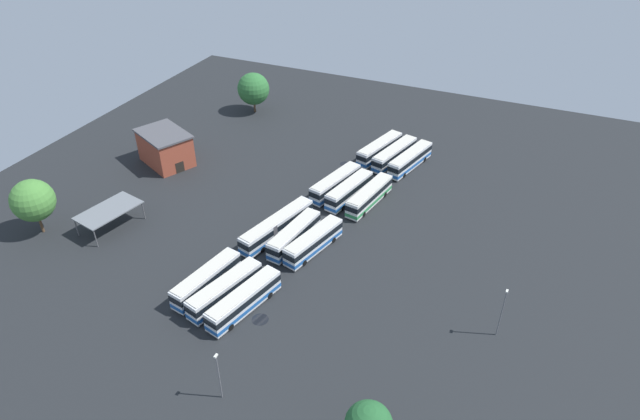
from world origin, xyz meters
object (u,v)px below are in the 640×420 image
(bus_row0_slot1, at_px, (225,290))
(bus_row2_slot1, at_px, (349,190))
(bus_row1_slot2, at_px, (277,226))
(bus_row2_slot0, at_px, (369,196))
(bus_row0_slot2, at_px, (207,280))
(maintenance_shelter, at_px, (109,211))
(bus_row1_slot1, at_px, (294,235))
(bus_row3_slot2, at_px, (380,149))
(lamp_post_by_building, at_px, (219,374))
(bus_row3_slot1, at_px, (394,154))
(bus_row0_slot0, at_px, (244,300))
(lamp_post_mid_lot, at_px, (502,311))
(bus_row3_slot0, at_px, (410,159))
(bus_row1_slot0, at_px, (313,242))
(tree_north_edge, at_px, (33,200))
(bus_row2_slot2, at_px, (335,183))
(depot_building, at_px, (165,148))
(tree_northeast, at_px, (253,89))

(bus_row0_slot1, xyz_separation_m, bus_row2_slot1, (31.51, -6.51, -0.00))
(bus_row1_slot2, relative_size, bus_row2_slot0, 1.23)
(bus_row2_slot1, bearing_deg, bus_row2_slot0, -93.15)
(bus_row0_slot2, relative_size, maintenance_shelter, 1.12)
(bus_row1_slot1, relative_size, bus_row2_slot0, 0.96)
(bus_row3_slot2, bearing_deg, bus_row2_slot0, -167.11)
(bus_row2_slot1, xyz_separation_m, lamp_post_by_building, (-45.90, -1.82, 2.20))
(maintenance_shelter, bearing_deg, bus_row0_slot2, -105.80)
(lamp_post_by_building, bearing_deg, bus_row3_slot2, 1.73)
(bus_row3_slot1, distance_m, bus_row3_slot2, 3.59)
(bus_row2_slot0, bearing_deg, bus_row0_slot0, 167.74)
(bus_row0_slot2, relative_size, lamp_post_mid_lot, 1.58)
(bus_row3_slot0, xyz_separation_m, lamp_post_mid_lot, (-38.38, -22.97, 2.49))
(bus_row1_slot0, xyz_separation_m, bus_row2_slot0, (16.12, -3.62, 0.00))
(bus_row3_slot1, relative_size, maintenance_shelter, 1.19)
(tree_north_edge, bearing_deg, bus_row2_slot2, -52.10)
(bus_row0_slot0, distance_m, bus_row3_slot0, 48.76)
(bus_row1_slot0, bearing_deg, depot_building, 69.85)
(bus_row1_slot0, xyz_separation_m, bus_row2_slot2, (17.61, 3.52, 0.00))
(bus_row0_slot0, relative_size, bus_row2_slot2, 1.00)
(lamp_post_mid_lot, bearing_deg, maintenance_shelter, 91.17)
(bus_row2_slot1, height_order, bus_row2_slot2, same)
(bus_row1_slot2, relative_size, lamp_post_mid_lot, 2.00)
(bus_row3_slot0, distance_m, tree_north_edge, 67.65)
(depot_building, xyz_separation_m, tree_north_edge, (-27.70, 4.72, 2.86))
(bus_row0_slot0, relative_size, bus_row0_slot1, 1.01)
(bus_row0_slot0, distance_m, bus_row0_slot1, 3.56)
(maintenance_shelter, bearing_deg, bus_row2_slot1, -54.18)
(lamp_post_by_building, xyz_separation_m, tree_north_edge, (16.08, 44.96, 2.17))
(bus_row1_slot1, distance_m, bus_row1_slot2, 3.79)
(bus_row0_slot2, distance_m, lamp_post_mid_lot, 40.77)
(bus_row2_slot0, distance_m, tree_northeast, 47.07)
(bus_row3_slot2, distance_m, lamp_post_mid_lot, 50.15)
(bus_row0_slot2, relative_size, bus_row2_slot2, 0.97)
(bus_row0_slot0, xyz_separation_m, bus_row0_slot1, (0.70, 3.49, -0.00))
(bus_row2_slot0, height_order, lamp_post_by_building, lamp_post_by_building)
(bus_row0_slot2, bearing_deg, tree_north_edge, 88.40)
(bus_row0_slot2, distance_m, maintenance_shelter, 24.30)
(bus_row3_slot2, bearing_deg, bus_row1_slot0, -179.32)
(bus_row0_slot0, xyz_separation_m, bus_row2_slot2, (33.49, 0.18, 0.00))
(bus_row2_slot2, relative_size, tree_north_edge, 1.33)
(bus_row1_slot1, height_order, tree_north_edge, tree_north_edge)
(bus_row1_slot0, bearing_deg, bus_row3_slot1, -5.34)
(bus_row1_slot2, bearing_deg, bus_row2_slot2, -12.70)
(bus_row0_slot2, xyz_separation_m, tree_northeast, (57.43, 24.40, 3.88))
(bus_row2_slot1, height_order, tree_northeast, tree_northeast)
(tree_north_edge, bearing_deg, bus_row0_slot2, -91.60)
(bus_row3_slot1, relative_size, lamp_post_by_building, 1.83)
(bus_row1_slot2, bearing_deg, bus_row2_slot1, -24.62)
(bus_row1_slot1, bearing_deg, bus_row1_slot2, 74.35)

